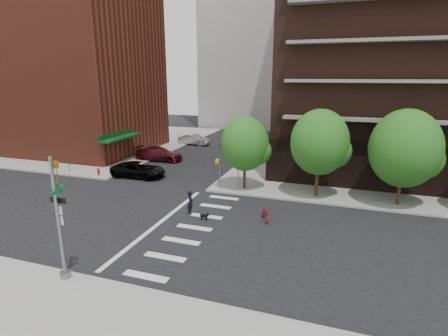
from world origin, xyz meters
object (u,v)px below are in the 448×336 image
(parked_car_maroon, at_px, (159,154))
(parked_car_black, at_px, (138,170))
(fire_hydrant, at_px, (98,171))
(traffic_signal, at_px, (60,229))
(parked_car_silver, at_px, (194,140))
(dog_walker, at_px, (190,203))
(scooter, at_px, (265,213))

(parked_car_maroon, bearing_deg, parked_car_black, -171.84)
(fire_hydrant, relative_size, parked_car_maroon, 0.13)
(traffic_signal, bearing_deg, parked_car_black, 110.91)
(parked_car_silver, bearing_deg, traffic_signal, -162.79)
(traffic_signal, bearing_deg, dog_walker, 76.18)
(fire_hydrant, xyz_separation_m, scooter, (17.59, -5.06, -0.05))
(fire_hydrant, relative_size, parked_car_silver, 0.16)
(parked_car_black, relative_size, parked_car_maroon, 0.97)
(traffic_signal, bearing_deg, scooter, 53.53)
(fire_hydrant, relative_size, scooter, 0.39)
(dog_walker, bearing_deg, parked_car_black, 28.54)
(parked_car_silver, relative_size, dog_walker, 2.55)
(fire_hydrant, bearing_deg, parked_car_black, 17.84)
(parked_car_black, xyz_separation_m, scooter, (13.86, -6.26, -0.24))
(traffic_signal, xyz_separation_m, scooter, (7.56, 10.23, -2.20))
(parked_car_maroon, distance_m, parked_car_silver, 10.07)
(traffic_signal, height_order, dog_walker, traffic_signal)
(parked_car_maroon, relative_size, scooter, 2.88)
(parked_car_maroon, height_order, parked_car_silver, parked_car_maroon)
(traffic_signal, height_order, scooter, traffic_signal)
(parked_car_maroon, bearing_deg, dog_walker, -147.62)
(parked_car_silver, height_order, scooter, parked_car_silver)
(parked_car_silver, distance_m, dog_walker, 25.78)
(fire_hydrant, bearing_deg, scooter, -16.06)
(traffic_signal, height_order, parked_car_silver, traffic_signal)
(scooter, bearing_deg, traffic_signal, -149.42)
(traffic_signal, distance_m, dog_walker, 9.92)
(parked_car_silver, relative_size, scooter, 2.38)
(scooter, bearing_deg, parked_car_silver, 100.70)
(fire_hydrant, distance_m, dog_walker, 13.67)
(fire_hydrant, height_order, parked_car_silver, parked_car_silver)
(traffic_signal, xyz_separation_m, fire_hydrant, (-10.03, 15.29, -2.15))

